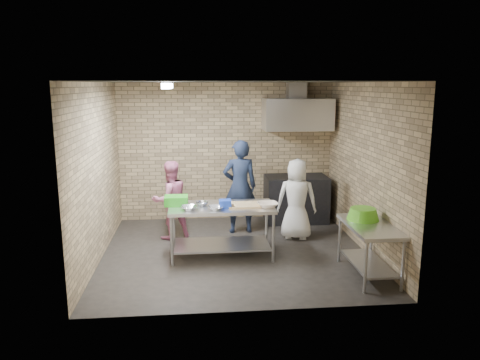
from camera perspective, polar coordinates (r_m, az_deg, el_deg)
name	(u,v)px	position (r m, az deg, el deg)	size (l,w,h in m)	color
floor	(235,252)	(7.58, -0.61, -8.86)	(4.20, 4.20, 0.00)	black
ceiling	(235,82)	(7.10, -0.66, 11.99)	(4.20, 4.20, 0.00)	black
back_wall	(226,152)	(9.19, -1.70, 3.47)	(4.20, 0.06, 2.70)	tan
front_wall	(250,202)	(5.28, 1.21, -2.71)	(4.20, 0.06, 2.70)	tan
left_wall	(97,173)	(7.35, -17.18, 0.88)	(0.06, 4.00, 2.70)	tan
right_wall	(365,168)	(7.69, 15.16, 1.45)	(0.06, 4.00, 2.70)	tan
prep_table	(222,231)	(7.32, -2.27, -6.27)	(1.62, 0.81, 0.81)	silver
side_counter	(369,250)	(6.83, 15.58, -8.31)	(0.60, 1.20, 0.75)	silver
stove	(296,199)	(9.21, 6.90, -2.30)	(1.20, 0.70, 0.90)	black
range_hood	(297,114)	(9.01, 7.09, 8.02)	(1.30, 0.60, 0.60)	silver
hood_duct	(296,90)	(9.14, 6.95, 10.90)	(0.35, 0.30, 0.30)	#A5A8AD
wall_shelf	(310,123)	(9.27, 8.63, 6.97)	(0.80, 0.20, 0.04)	#3F2B19
fluorescent_fixture	(168,86)	(7.09, -8.91, 11.37)	(0.10, 1.25, 0.08)	white
green_crate	(176,201)	(7.30, -7.85, -2.52)	(0.36, 0.27, 0.14)	green
blue_tub	(225,204)	(7.10, -1.85, -2.94)	(0.18, 0.18, 0.12)	#1739B1
cutting_board	(244,205)	(7.21, 0.50, -3.07)	(0.50, 0.38, 0.03)	tan
mixing_bowl_a	(189,208)	(6.99, -6.30, -3.46)	(0.25, 0.25, 0.06)	silver
mixing_bowl_b	(202,204)	(7.24, -4.69, -2.92)	(0.19, 0.19, 0.06)	#B5B6BC
mixing_bowl_c	(216,208)	(6.98, -3.02, -3.45)	(0.23, 0.23, 0.06)	silver
ceramic_bowl	(268,205)	(7.12, 3.41, -3.07)	(0.31, 0.31, 0.08)	beige
green_basin	(363,214)	(6.91, 14.90, -4.05)	(0.46, 0.46, 0.17)	#59C626
bottle_red	(298,117)	(9.21, 7.13, 7.66)	(0.07, 0.07, 0.18)	#B22619
bottle_green	(318,118)	(9.30, 9.55, 7.54)	(0.06, 0.06, 0.15)	green
man_navy	(240,187)	(8.36, -0.02, -0.83)	(0.62, 0.41, 1.70)	black
woman_pink	(170,200)	(8.17, -8.58, -2.44)	(0.67, 0.52, 1.37)	#C96A90
woman_white	(297,199)	(8.11, 6.99, -2.35)	(0.69, 0.45, 1.42)	white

